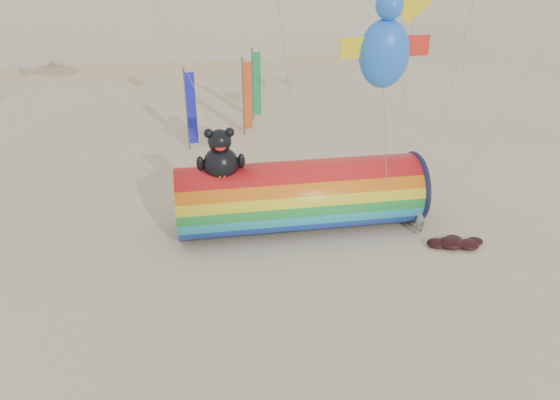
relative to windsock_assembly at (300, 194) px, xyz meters
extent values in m
plane|color=#CCB58C|center=(-1.72, -3.22, -1.73)|extent=(160.00, 160.00, 0.00)
cylinder|color=red|center=(0.01, 0.00, -0.09)|extent=(11.28, 3.29, 3.29)
torus|color=#0F1438|center=(5.54, 0.00, -0.09)|extent=(0.23, 3.45, 3.45)
cylinder|color=black|center=(5.67, 0.00, -0.09)|extent=(0.06, 3.26, 3.26)
ellipsoid|color=black|center=(-3.56, 0.00, 1.70)|extent=(1.61, 1.44, 1.69)
ellipsoid|color=gold|center=(-3.56, -0.52, 1.61)|extent=(0.83, 0.36, 0.72)
sphere|color=black|center=(-3.56, 0.00, 2.83)|extent=(1.03, 1.03, 1.03)
sphere|color=black|center=(-4.01, 0.00, 3.20)|extent=(0.41, 0.41, 0.41)
sphere|color=black|center=(-3.11, 0.00, 3.20)|extent=(0.41, 0.41, 0.41)
ellipsoid|color=red|center=(-3.56, -0.42, 2.69)|extent=(0.46, 0.17, 0.29)
ellipsoid|color=black|center=(-4.45, -0.09, 1.89)|extent=(0.34, 0.34, 0.68)
ellipsoid|color=black|center=(-2.67, -0.09, 1.89)|extent=(0.34, 0.34, 0.68)
imported|color=slate|center=(5.38, -1.43, -0.83)|extent=(0.79, 0.71, 1.81)
ellipsoid|color=black|center=(6.32, -2.88, -1.53)|extent=(1.17, 0.99, 0.41)
ellipsoid|color=black|center=(7.02, -3.08, -1.56)|extent=(0.99, 0.84, 0.34)
ellipsoid|color=black|center=(5.72, -2.73, -1.58)|extent=(0.91, 0.77, 0.32)
ellipsoid|color=black|center=(6.62, -2.48, -1.60)|extent=(0.78, 0.66, 0.27)
ellipsoid|color=black|center=(7.52, -2.78, -1.61)|extent=(0.73, 0.62, 0.25)
cylinder|color=#59595E|center=(-4.97, 10.77, 0.87)|extent=(0.10, 0.10, 5.20)
cube|color=#1A1DC3|center=(-4.66, 10.77, 0.92)|extent=(0.56, 0.06, 4.50)
cylinder|color=#59595E|center=(-1.27, 12.83, 0.87)|extent=(0.10, 0.10, 5.20)
cube|color=#DE4E1F|center=(-0.96, 12.83, 0.92)|extent=(0.56, 0.06, 4.50)
cylinder|color=#59595E|center=(-0.30, 15.72, 0.87)|extent=(0.10, 0.10, 5.20)
cube|color=#179643|center=(0.01, 15.72, 0.92)|extent=(0.56, 0.06, 4.50)
ellipsoid|color=blue|center=(1.86, -4.46, 7.30)|extent=(1.73, 1.34, 2.30)
cube|color=yellow|center=(5.82, 2.84, 7.83)|extent=(1.08, 0.06, 1.51)
camera|label=1|loc=(-4.57, -22.03, 11.29)|focal=35.00mm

